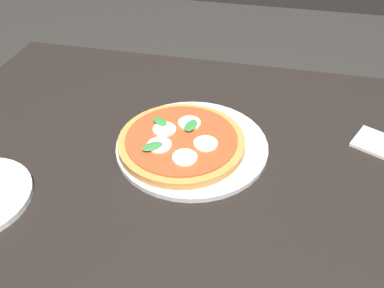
{
  "coord_description": "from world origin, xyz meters",
  "views": [
    {
      "loc": [
        0.12,
        -0.69,
        1.35
      ],
      "look_at": [
        -0.04,
        0.02,
        0.76
      ],
      "focal_mm": 37.91,
      "sensor_mm": 36.0,
      "label": 1
    }
  ],
  "objects_px": {
    "serving_tray": "(192,145)",
    "dining_table": "(208,187)",
    "pizza": "(181,141)",
    "napkin": "(384,146)"
  },
  "relations": [
    {
      "from": "napkin",
      "to": "serving_tray",
      "type": "bearing_deg",
      "value": -167.33
    },
    {
      "from": "pizza",
      "to": "napkin",
      "type": "height_order",
      "value": "pizza"
    },
    {
      "from": "serving_tray",
      "to": "dining_table",
      "type": "bearing_deg",
      "value": -28.06
    },
    {
      "from": "dining_table",
      "to": "napkin",
      "type": "distance_m",
      "value": 0.42
    },
    {
      "from": "dining_table",
      "to": "serving_tray",
      "type": "height_order",
      "value": "serving_tray"
    },
    {
      "from": "pizza",
      "to": "serving_tray",
      "type": "bearing_deg",
      "value": 28.09
    },
    {
      "from": "pizza",
      "to": "dining_table",
      "type": "bearing_deg",
      "value": -9.92
    },
    {
      "from": "dining_table",
      "to": "serving_tray",
      "type": "xyz_separation_m",
      "value": [
        -0.04,
        0.02,
        0.1
      ]
    },
    {
      "from": "dining_table",
      "to": "napkin",
      "type": "xyz_separation_m",
      "value": [
        0.39,
        0.12,
        0.1
      ]
    },
    {
      "from": "dining_table",
      "to": "pizza",
      "type": "height_order",
      "value": "pizza"
    }
  ]
}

